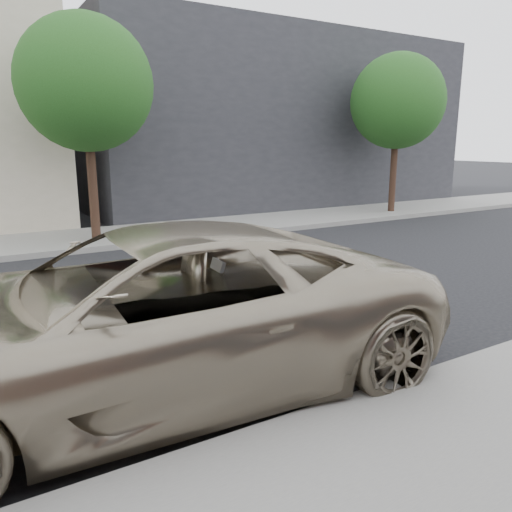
{
  "coord_description": "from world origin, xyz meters",
  "views": [
    {
      "loc": [
        5.06,
        7.58,
        2.71
      ],
      "look_at": [
        1.02,
        0.79,
        0.9
      ],
      "focal_mm": 35.0,
      "sensor_mm": 36.0,
      "label": 1
    }
  ],
  "objects": [
    {
      "name": "far_sidewalk",
      "position": [
        0.0,
        -6.5,
        0.07
      ],
      "size": [
        44.0,
        3.0,
        0.15
      ],
      "primitive_type": "cube",
      "color": "gray",
      "rests_on": "ground"
    },
    {
      "name": "ground",
      "position": [
        0.0,
        0.0,
        0.0
      ],
      "size": [
        120.0,
        120.0,
        0.0
      ],
      "primitive_type": "plane",
      "color": "black",
      "rests_on": "ground"
    },
    {
      "name": "motorcycle",
      "position": [
        1.85,
        2.6,
        0.6
      ],
      "size": [
        2.21,
        0.71,
        1.4
      ],
      "rotation": [
        0.0,
        0.0,
        -0.06
      ],
      "color": "black",
      "rests_on": "ground"
    },
    {
      "name": "far_building_dark",
      "position": [
        -7.0,
        -13.5,
        3.5
      ],
      "size": [
        16.0,
        11.0,
        7.0
      ],
      "color": "#2A2A2F",
      "rests_on": "ground"
    },
    {
      "name": "minivan",
      "position": [
        3.5,
        2.6,
        0.91
      ],
      "size": [
        6.7,
        3.39,
        1.82
      ],
      "primitive_type": "imported",
      "rotation": [
        0.0,
        0.0,
        1.51
      ],
      "color": "tan",
      "rests_on": "ground"
    },
    {
      "name": "street_tree_mid",
      "position": [
        2.0,
        -6.0,
        4.14
      ],
      "size": [
        3.4,
        3.4,
        5.7
      ],
      "color": "#39241A",
      "rests_on": "far_sidewalk"
    },
    {
      "name": "street_tree_left",
      "position": [
        -9.0,
        -6.0,
        4.14
      ],
      "size": [
        3.4,
        3.4,
        5.7
      ],
      "color": "#39241A",
      "rests_on": "far_sidewalk"
    }
  ]
}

